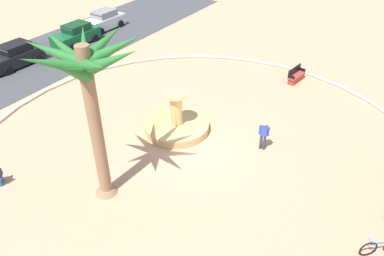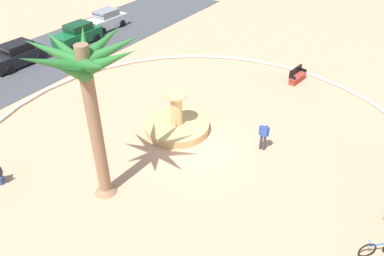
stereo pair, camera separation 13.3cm
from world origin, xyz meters
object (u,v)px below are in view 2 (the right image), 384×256
(bicycle_by_lamppost, at_px, (380,248))
(parked_car_rightmost, at_px, (106,20))
(bench_north, at_px, (297,77))
(parked_car_third, at_px, (78,35))
(fountain, at_px, (177,125))
(parked_car_second, at_px, (17,55))
(person_pedestrian_stroll, at_px, (264,134))
(palm_tree_by_curb, at_px, (87,82))

(bicycle_by_lamppost, relative_size, parked_car_rightmost, 0.32)
(bench_north, xyz_separation_m, parked_car_third, (-3.13, 17.56, 0.43))
(fountain, relative_size, parked_car_second, 0.87)
(parked_car_second, relative_size, parked_car_third, 1.00)
(person_pedestrian_stroll, relative_size, parked_car_second, 0.41)
(fountain, distance_m, parked_car_second, 14.64)
(palm_tree_by_curb, distance_m, parked_car_third, 18.87)
(bench_north, bearing_deg, fountain, 158.89)
(bicycle_by_lamppost, xyz_separation_m, person_pedestrian_stroll, (3.65, 6.28, 0.54))
(parked_car_third, distance_m, parked_car_rightmost, 3.93)
(person_pedestrian_stroll, relative_size, parked_car_rightmost, 0.41)
(fountain, distance_m, bicycle_by_lamppost, 11.25)
(bench_north, relative_size, parked_car_second, 0.41)
(parked_car_second, xyz_separation_m, parked_car_third, (5.35, -0.59, 0.00))
(bench_north, relative_size, bicycle_by_lamppost, 1.27)
(bicycle_by_lamppost, distance_m, parked_car_rightmost, 28.48)
(fountain, height_order, parked_car_rightmost, fountain)
(parked_car_second, height_order, parked_car_rightmost, same)
(palm_tree_by_curb, relative_size, bicycle_by_lamppost, 5.49)
(bench_north, xyz_separation_m, person_pedestrian_stroll, (-8.23, -1.11, 0.57))
(parked_car_rightmost, bearing_deg, parked_car_second, 179.88)
(person_pedestrian_stroll, height_order, parked_car_third, parked_car_third)
(bench_north, xyz_separation_m, parked_car_rightmost, (0.75, 18.14, 0.43))
(palm_tree_by_curb, height_order, bicycle_by_lamppost, palm_tree_by_curb)
(palm_tree_by_curb, bearing_deg, fountain, 0.39)
(person_pedestrian_stroll, xyz_separation_m, parked_car_third, (5.10, 18.67, -0.14))
(parked_car_second, bearing_deg, bench_north, -64.98)
(bench_north, bearing_deg, person_pedestrian_stroll, -172.32)
(bicycle_by_lamppost, bearing_deg, parked_car_rightmost, 63.67)
(palm_tree_by_curb, xyz_separation_m, bench_north, (14.81, -3.50, -5.11))
(parked_car_third, bearing_deg, parked_car_rightmost, 8.39)
(bicycle_by_lamppost, bearing_deg, parked_car_third, 70.68)
(person_pedestrian_stroll, height_order, parked_car_rightmost, parked_car_rightmost)
(parked_car_second, distance_m, parked_car_rightmost, 9.23)
(bicycle_by_lamppost, bearing_deg, parked_car_second, 82.42)
(fountain, xyz_separation_m, palm_tree_by_curb, (-5.64, -0.04, 5.13))
(bench_north, bearing_deg, palm_tree_by_curb, 166.70)
(palm_tree_by_curb, bearing_deg, parked_car_second, 66.63)
(bench_north, height_order, bicycle_by_lamppost, bench_north)
(palm_tree_by_curb, height_order, person_pedestrian_stroll, palm_tree_by_curb)
(bench_north, bearing_deg, bicycle_by_lamppost, -148.13)
(palm_tree_by_curb, height_order, parked_car_third, palm_tree_by_curb)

